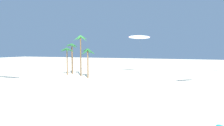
{
  "coord_description": "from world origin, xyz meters",
  "views": [
    {
      "loc": [
        8.85,
        2.79,
        6.93
      ],
      "look_at": [
        1.71,
        21.64,
        5.47
      ],
      "focal_mm": 28.11,
      "sensor_mm": 36.0,
      "label": 1
    }
  ],
  "objects_px": {
    "palm_tree_2": "(88,53)",
    "palm_tree_3": "(81,43)",
    "flying_kite_4": "(139,37)",
    "palm_tree_1": "(72,49)",
    "palm_tree_0": "(67,52)"
  },
  "relations": [
    {
      "from": "palm_tree_2",
      "to": "flying_kite_4",
      "type": "relative_size",
      "value": 0.63
    },
    {
      "from": "palm_tree_0",
      "to": "flying_kite_4",
      "type": "xyz_separation_m",
      "value": [
        17.67,
        12.31,
        4.46
      ]
    },
    {
      "from": "palm_tree_3",
      "to": "flying_kite_4",
      "type": "xyz_separation_m",
      "value": [
        13.19,
        12.52,
        2.07
      ]
    },
    {
      "from": "palm_tree_1",
      "to": "flying_kite_4",
      "type": "distance_m",
      "value": 20.64
    },
    {
      "from": "flying_kite_4",
      "to": "palm_tree_0",
      "type": "bearing_deg",
      "value": -145.13
    },
    {
      "from": "flying_kite_4",
      "to": "palm_tree_1",
      "type": "bearing_deg",
      "value": -151.19
    },
    {
      "from": "palm_tree_0",
      "to": "palm_tree_3",
      "type": "xyz_separation_m",
      "value": [
        4.48,
        -0.2,
        2.39
      ]
    },
    {
      "from": "palm_tree_0",
      "to": "palm_tree_1",
      "type": "height_order",
      "value": "palm_tree_1"
    },
    {
      "from": "palm_tree_1",
      "to": "palm_tree_3",
      "type": "distance_m",
      "value": 5.61
    },
    {
      "from": "palm_tree_0",
      "to": "flying_kite_4",
      "type": "distance_m",
      "value": 21.99
    },
    {
      "from": "palm_tree_0",
      "to": "palm_tree_2",
      "type": "bearing_deg",
      "value": -17.86
    },
    {
      "from": "palm_tree_2",
      "to": "palm_tree_3",
      "type": "distance_m",
      "value": 5.03
    },
    {
      "from": "palm_tree_2",
      "to": "palm_tree_3",
      "type": "xyz_separation_m",
      "value": [
        -3.49,
        2.36,
        2.75
      ]
    },
    {
      "from": "flying_kite_4",
      "to": "palm_tree_2",
      "type": "bearing_deg",
      "value": -123.11
    },
    {
      "from": "palm_tree_2",
      "to": "palm_tree_0",
      "type": "bearing_deg",
      "value": 162.14
    }
  ]
}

